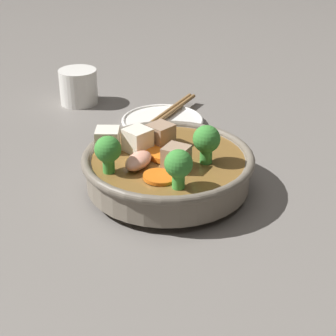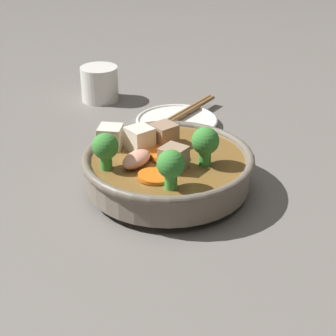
{
  "view_description": "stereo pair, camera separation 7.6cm",
  "coord_description": "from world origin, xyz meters",
  "px_view_note": "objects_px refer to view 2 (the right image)",
  "views": [
    {
      "loc": [
        0.18,
        -0.65,
        0.39
      ],
      "look_at": [
        0.0,
        0.0,
        0.03
      ],
      "focal_mm": 60.0,
      "sensor_mm": 36.0,
      "label": 1
    },
    {
      "loc": [
        0.25,
        -0.62,
        0.39
      ],
      "look_at": [
        0.0,
        0.0,
        0.03
      ],
      "focal_mm": 60.0,
      "sensor_mm": 36.0,
      "label": 2
    }
  ],
  "objects_px": {
    "stirfry_bowl": "(167,166)",
    "side_saucer": "(177,122)",
    "tea_cup": "(100,83)",
    "chopsticks_pair": "(177,117)"
  },
  "relations": [
    {
      "from": "side_saucer",
      "to": "tea_cup",
      "type": "relative_size",
      "value": 2.0
    },
    {
      "from": "stirfry_bowl",
      "to": "tea_cup",
      "type": "height_order",
      "value": "stirfry_bowl"
    },
    {
      "from": "tea_cup",
      "to": "stirfry_bowl",
      "type": "bearing_deg",
      "value": -47.69
    },
    {
      "from": "side_saucer",
      "to": "tea_cup",
      "type": "distance_m",
      "value": 0.19
    },
    {
      "from": "stirfry_bowl",
      "to": "chopsticks_pair",
      "type": "distance_m",
      "value": 0.22
    },
    {
      "from": "stirfry_bowl",
      "to": "tea_cup",
      "type": "xyz_separation_m",
      "value": [
        -0.25,
        0.27,
        -0.0
      ]
    },
    {
      "from": "tea_cup",
      "to": "chopsticks_pair",
      "type": "bearing_deg",
      "value": -18.74
    },
    {
      "from": "stirfry_bowl",
      "to": "side_saucer",
      "type": "relative_size",
      "value": 1.66
    },
    {
      "from": "tea_cup",
      "to": "chopsticks_pair",
      "type": "height_order",
      "value": "tea_cup"
    },
    {
      "from": "stirfry_bowl",
      "to": "side_saucer",
      "type": "height_order",
      "value": "stirfry_bowl"
    }
  ]
}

